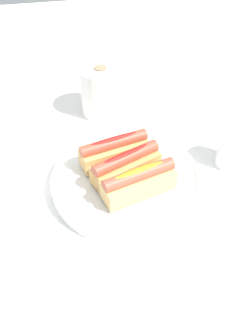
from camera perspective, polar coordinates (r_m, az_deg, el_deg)
ground_plane at (r=0.80m, az=0.98°, el=-3.57°), size 2.40×2.40×0.00m
serving_bowl at (r=0.80m, az=0.00°, el=-1.84°), size 0.32×0.32×0.03m
hotdog_front at (r=0.74m, az=2.00°, el=-2.14°), size 0.16×0.09×0.06m
hotdog_back at (r=0.77m, az=0.00°, el=0.43°), size 0.16×0.10×0.06m
hotdog_side at (r=0.81m, az=-1.82°, el=2.76°), size 0.16×0.08×0.06m
water_glass at (r=0.87m, az=16.08°, el=2.71°), size 0.07×0.07×0.09m
paper_towel_roll at (r=1.00m, az=-3.75°, el=11.69°), size 0.11×0.11×0.13m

